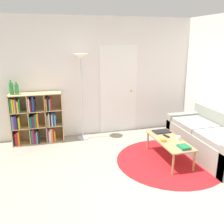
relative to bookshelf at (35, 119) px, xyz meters
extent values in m
plane|color=gray|center=(1.46, -2.52, -0.52)|extent=(14.00, 14.00, 0.00)
cube|color=silver|center=(1.46, 0.22, 0.78)|extent=(7.28, 0.05, 2.60)
cube|color=white|center=(1.87, 0.18, 0.48)|extent=(0.87, 0.02, 2.00)
sphere|color=tan|center=(2.18, 0.16, 0.44)|extent=(0.04, 0.04, 0.04)
cylinder|color=#B2191E|center=(2.32, -1.55, -0.52)|extent=(1.92, 1.92, 0.01)
cube|color=tan|center=(-0.47, 0.00, 0.01)|extent=(0.02, 0.34, 1.06)
cube|color=tan|center=(0.55, 0.00, 0.01)|extent=(0.02, 0.34, 1.06)
cube|color=tan|center=(0.04, 0.00, 0.53)|extent=(1.04, 0.34, 0.02)
cube|color=tan|center=(0.04, 0.00, -0.51)|extent=(1.04, 0.34, 0.02)
cube|color=tan|center=(0.04, 0.16, 0.01)|extent=(1.04, 0.02, 1.06)
cube|color=tan|center=(-0.13, 0.00, 0.01)|extent=(0.02, 0.32, 1.03)
cube|color=tan|center=(0.21, 0.00, 0.01)|extent=(0.02, 0.32, 1.03)
cube|color=tan|center=(0.04, 0.00, -0.16)|extent=(1.01, 0.32, 0.02)
cube|color=tan|center=(0.04, 0.00, 0.18)|extent=(1.01, 0.32, 0.02)
cube|color=black|center=(-0.44, -0.07, -0.38)|extent=(0.02, 0.19, 0.24)
cube|color=#B21E23|center=(-0.41, -0.06, -0.37)|extent=(0.03, 0.20, 0.26)
cube|color=#B21E23|center=(-0.38, -0.05, -0.36)|extent=(0.02, 0.22, 0.28)
cube|color=orange|center=(-0.36, -0.05, -0.36)|extent=(0.03, 0.22, 0.28)
cube|color=#196B38|center=(-0.10, -0.05, -0.36)|extent=(0.02, 0.21, 0.29)
cube|color=#7F287A|center=(-0.07, -0.07, -0.35)|extent=(0.02, 0.19, 0.31)
cube|color=#B21E23|center=(-0.05, -0.06, -0.35)|extent=(0.02, 0.20, 0.30)
cube|color=#7F287A|center=(-0.02, -0.03, -0.39)|extent=(0.02, 0.25, 0.23)
cube|color=teal|center=(0.01, -0.05, -0.37)|extent=(0.03, 0.23, 0.26)
cube|color=black|center=(0.04, -0.05, -0.36)|extent=(0.03, 0.21, 0.29)
cube|color=#7F287A|center=(0.24, -0.03, -0.35)|extent=(0.02, 0.26, 0.30)
cube|color=silver|center=(0.26, -0.06, -0.38)|extent=(0.02, 0.20, 0.24)
cube|color=silver|center=(0.28, -0.06, -0.36)|extent=(0.02, 0.20, 0.29)
cube|color=orange|center=(0.31, -0.03, -0.35)|extent=(0.03, 0.26, 0.29)
cube|color=#B21E23|center=(0.34, -0.05, -0.35)|extent=(0.02, 0.22, 0.31)
cube|color=orange|center=(0.37, -0.05, -0.38)|extent=(0.03, 0.23, 0.24)
cube|color=teal|center=(-0.44, -0.06, -0.01)|extent=(0.03, 0.21, 0.27)
cube|color=#7F287A|center=(-0.41, -0.04, -0.02)|extent=(0.03, 0.25, 0.27)
cube|color=navy|center=(-0.37, -0.07, -0.01)|extent=(0.02, 0.19, 0.28)
cube|color=black|center=(-0.35, -0.04, -0.03)|extent=(0.02, 0.25, 0.23)
cube|color=gold|center=(-0.32, -0.04, -0.03)|extent=(0.03, 0.24, 0.24)
cube|color=#196B38|center=(-0.09, -0.03, -0.03)|extent=(0.03, 0.27, 0.23)
cube|color=navy|center=(-0.06, -0.03, -0.03)|extent=(0.02, 0.26, 0.25)
cube|color=#B21E23|center=(-0.03, -0.03, -0.02)|extent=(0.02, 0.26, 0.25)
cube|color=#196B38|center=(0.00, -0.05, -0.01)|extent=(0.03, 0.22, 0.28)
cube|color=orange|center=(0.04, -0.06, 0.00)|extent=(0.03, 0.21, 0.30)
cube|color=olive|center=(0.24, -0.06, -0.03)|extent=(0.03, 0.21, 0.24)
cube|color=silver|center=(0.27, -0.03, -0.01)|extent=(0.02, 0.26, 0.27)
cube|color=black|center=(0.31, -0.05, -0.02)|extent=(0.03, 0.22, 0.27)
cube|color=silver|center=(0.33, -0.06, -0.02)|extent=(0.02, 0.21, 0.25)
cube|color=navy|center=(0.36, -0.04, 0.00)|extent=(0.03, 0.24, 0.29)
cube|color=teal|center=(0.39, -0.05, -0.03)|extent=(0.03, 0.22, 0.24)
cube|color=#196B38|center=(-0.44, -0.04, 0.34)|extent=(0.03, 0.25, 0.29)
cube|color=gold|center=(-0.40, -0.03, 0.33)|extent=(0.03, 0.27, 0.28)
cube|color=gold|center=(-0.37, -0.05, 0.33)|extent=(0.02, 0.22, 0.27)
cube|color=#7F287A|center=(-0.34, -0.03, 0.33)|extent=(0.02, 0.26, 0.28)
cube|color=gold|center=(-0.31, -0.05, 0.31)|extent=(0.03, 0.23, 0.24)
cube|color=#196B38|center=(-0.27, -0.06, 0.34)|extent=(0.02, 0.21, 0.29)
cube|color=silver|center=(-0.10, -0.04, 0.33)|extent=(0.02, 0.25, 0.28)
cube|color=#B21E23|center=(-0.07, -0.04, 0.32)|extent=(0.02, 0.24, 0.25)
cube|color=black|center=(-0.05, -0.07, 0.32)|extent=(0.02, 0.19, 0.26)
cube|color=navy|center=(-0.02, -0.05, 0.34)|extent=(0.03, 0.22, 0.31)
cube|color=black|center=(0.02, -0.05, 0.32)|extent=(0.03, 0.23, 0.26)
cube|color=orange|center=(0.24, -0.04, 0.32)|extent=(0.02, 0.24, 0.25)
cube|color=black|center=(0.27, -0.03, 0.33)|extent=(0.03, 0.26, 0.28)
cube|color=teal|center=(0.30, -0.07, 0.31)|extent=(0.02, 0.19, 0.23)
cube|color=#B21E23|center=(0.33, -0.06, 0.32)|extent=(0.02, 0.20, 0.26)
cylinder|color=#B7B7BC|center=(0.99, -0.06, -0.51)|extent=(0.25, 0.25, 0.01)
cylinder|color=#B7B7BC|center=(0.99, -0.06, 0.40)|extent=(0.02, 0.02, 1.74)
cone|color=white|center=(0.99, -0.06, 1.27)|extent=(0.31, 0.31, 0.10)
cube|color=gray|center=(3.17, -1.50, -0.30)|extent=(0.83, 1.88, 0.44)
cube|color=gray|center=(3.17, -0.64, -0.23)|extent=(0.83, 0.16, 0.58)
cube|color=#979790|center=(3.09, -1.88, -0.03)|extent=(0.63, 0.76, 0.10)
cube|color=#979790|center=(3.09, -1.11, -0.03)|extent=(0.63, 0.76, 0.10)
cube|color=#AD7F51|center=(2.33, -1.49, -0.14)|extent=(0.46, 1.10, 0.02)
cylinder|color=#AD7F51|center=(2.14, -2.00, -0.34)|extent=(0.04, 0.04, 0.37)
cylinder|color=#AD7F51|center=(2.14, -0.98, -0.34)|extent=(0.04, 0.04, 0.37)
cylinder|color=#AD7F51|center=(2.52, -2.00, -0.34)|extent=(0.04, 0.04, 0.37)
cylinder|color=#AD7F51|center=(2.52, -0.98, -0.34)|extent=(0.04, 0.04, 0.37)
cube|color=black|center=(2.36, -1.10, -0.12)|extent=(0.32, 0.22, 0.02)
cylinder|color=orange|center=(2.19, -1.53, -0.11)|extent=(0.11, 0.11, 0.04)
cube|color=teal|center=(2.38, -1.88, -0.12)|extent=(0.17, 0.20, 0.03)
cube|color=#196B38|center=(2.38, -1.89, -0.09)|extent=(0.17, 0.20, 0.02)
cylinder|color=white|center=(2.47, -1.55, -0.09)|extent=(0.07, 0.07, 0.08)
cube|color=black|center=(2.34, -1.34, -0.12)|extent=(0.07, 0.16, 0.02)
cylinder|color=#2D8438|center=(-0.40, 0.00, 0.66)|extent=(0.08, 0.08, 0.23)
cylinder|color=#2D8438|center=(-0.40, 0.00, 0.81)|extent=(0.03, 0.03, 0.06)
cylinder|color=#2D8438|center=(-0.30, -0.01, 0.64)|extent=(0.08, 0.08, 0.20)
cylinder|color=#2D8438|center=(-0.30, -0.01, 0.77)|extent=(0.03, 0.03, 0.05)
camera|label=1|loc=(0.22, -5.22, 1.60)|focal=40.00mm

